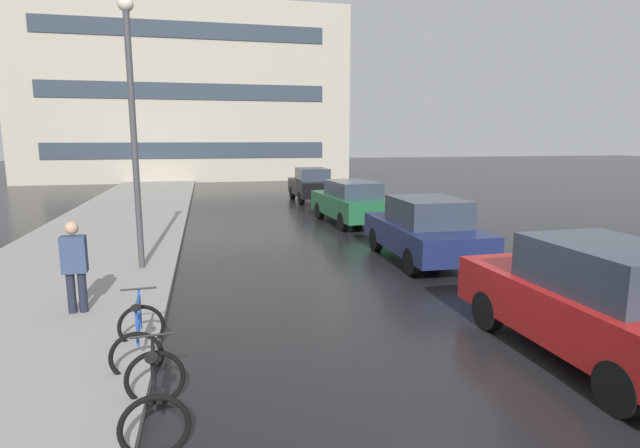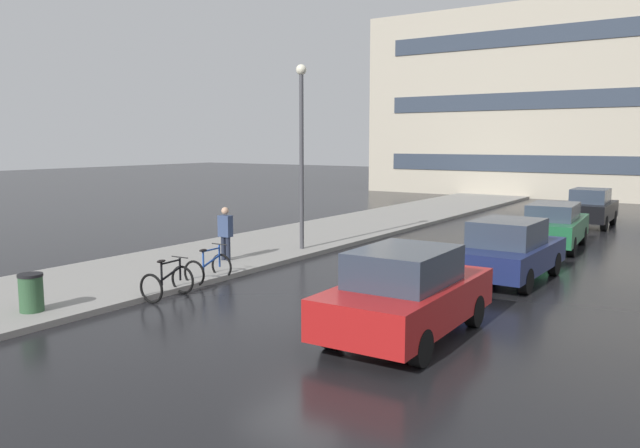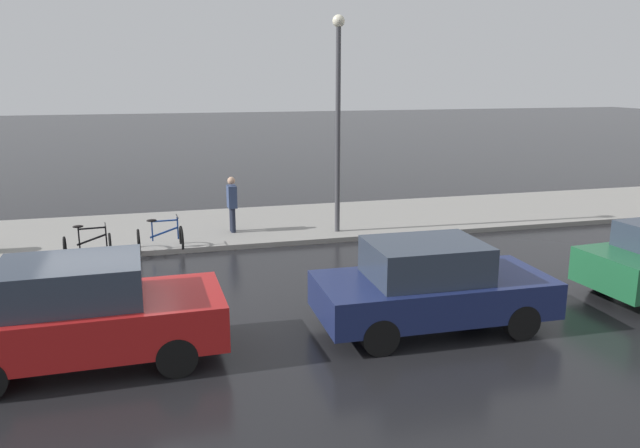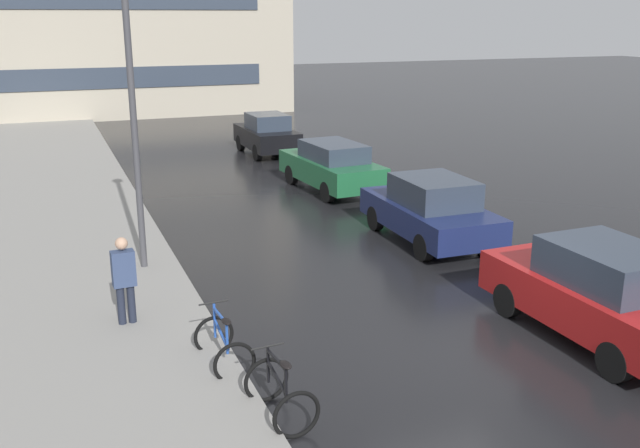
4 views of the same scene
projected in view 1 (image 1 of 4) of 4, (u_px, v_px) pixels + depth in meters
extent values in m
plane|color=black|center=(421.00, 367.00, 6.92)|extent=(140.00, 140.00, 0.00)
cube|color=gray|center=(101.00, 240.00, 15.20)|extent=(4.80, 60.00, 0.14)
torus|color=black|center=(155.00, 379.00, 5.86)|extent=(0.70, 0.12, 0.70)
torus|color=black|center=(155.00, 428.00, 4.87)|extent=(0.70, 0.12, 0.70)
cube|color=black|center=(153.00, 385.00, 5.14)|extent=(0.04, 0.04, 0.55)
cube|color=black|center=(154.00, 359.00, 5.74)|extent=(0.04, 0.04, 0.55)
cube|color=black|center=(152.00, 352.00, 5.40)|extent=(0.09, 0.64, 0.04)
cube|color=black|center=(154.00, 377.00, 5.43)|extent=(0.10, 0.72, 0.26)
ellipsoid|color=black|center=(152.00, 358.00, 5.09)|extent=(0.16, 0.27, 0.07)
cylinder|color=black|center=(152.00, 335.00, 5.69)|extent=(0.50, 0.07, 0.03)
torus|color=black|center=(141.00, 327.00, 7.48)|extent=(0.69, 0.10, 0.69)
torus|color=black|center=(137.00, 357.00, 6.46)|extent=(0.69, 0.10, 0.69)
cube|color=#234CA8|center=(137.00, 328.00, 6.75)|extent=(0.04, 0.04, 0.52)
cube|color=#234CA8|center=(140.00, 310.00, 7.36)|extent=(0.04, 0.04, 0.60)
cube|color=#234CA8|center=(138.00, 302.00, 7.01)|extent=(0.08, 0.65, 0.04)
cube|color=#234CA8|center=(139.00, 324.00, 7.04)|extent=(0.08, 0.74, 0.27)
ellipsoid|color=black|center=(136.00, 308.00, 6.70)|extent=(0.16, 0.27, 0.07)
cylinder|color=black|center=(139.00, 289.00, 7.30)|extent=(0.50, 0.06, 0.03)
cube|color=#AD1919|center=(596.00, 312.00, 7.11)|extent=(2.00, 4.35, 0.74)
cube|color=#2D3847|center=(610.00, 267.00, 6.83)|extent=(1.61, 2.17, 0.66)
cylinder|color=black|center=(488.00, 311.00, 8.25)|extent=(0.23, 0.64, 0.64)
cylinder|color=black|center=(575.00, 302.00, 8.66)|extent=(0.23, 0.64, 0.64)
cylinder|color=black|center=(620.00, 388.00, 5.69)|extent=(0.23, 0.64, 0.64)
cube|color=navy|center=(424.00, 236.00, 12.86)|extent=(1.99, 4.26, 0.65)
cube|color=#2D3847|center=(428.00, 211.00, 12.59)|extent=(1.61, 2.05, 0.67)
cylinder|color=black|center=(376.00, 239.00, 14.01)|extent=(0.23, 0.64, 0.64)
cylinder|color=black|center=(433.00, 237.00, 14.36)|extent=(0.23, 0.64, 0.64)
cylinder|color=black|center=(412.00, 262.00, 11.48)|extent=(0.23, 0.64, 0.64)
cylinder|color=black|center=(480.00, 258.00, 11.83)|extent=(0.23, 0.64, 0.64)
cube|color=#1E6038|center=(351.00, 205.00, 18.43)|extent=(2.12, 4.49, 0.72)
cube|color=#2D3847|center=(353.00, 189.00, 18.15)|extent=(1.64, 2.40, 0.54)
cylinder|color=black|center=(320.00, 211.00, 19.53)|extent=(0.27, 0.65, 0.64)
cylinder|color=black|center=(357.00, 209.00, 19.99)|extent=(0.27, 0.65, 0.64)
cylinder|color=black|center=(343.00, 222.00, 16.98)|extent=(0.27, 0.65, 0.64)
cylinder|color=black|center=(386.00, 219.00, 17.44)|extent=(0.27, 0.65, 0.64)
cube|color=black|center=(312.00, 187.00, 24.87)|extent=(1.78, 3.82, 0.73)
cube|color=#2D3847|center=(312.00, 174.00, 24.61)|extent=(1.44, 1.81, 0.60)
cylinder|color=black|center=(292.00, 193.00, 25.89)|extent=(0.23, 0.64, 0.64)
cylinder|color=black|center=(321.00, 192.00, 26.24)|extent=(0.23, 0.64, 0.64)
cylinder|color=black|center=(301.00, 198.00, 23.63)|extent=(0.23, 0.64, 0.64)
cylinder|color=black|center=(333.00, 197.00, 23.98)|extent=(0.23, 0.64, 0.64)
cylinder|color=#1E2333|center=(72.00, 297.00, 8.63)|extent=(0.14, 0.14, 0.85)
cylinder|color=#1E2333|center=(83.00, 296.00, 8.68)|extent=(0.14, 0.14, 0.85)
cube|color=navy|center=(74.00, 254.00, 8.52)|extent=(0.41, 0.26, 0.64)
sphere|color=tan|center=(72.00, 228.00, 8.44)|extent=(0.22, 0.22, 0.22)
cylinder|color=#424247|center=(135.00, 148.00, 11.20)|extent=(0.14, 0.14, 5.84)
sphere|color=#F2EACC|center=(125.00, 4.00, 10.68)|extent=(0.34, 0.34, 0.34)
cube|color=#B2A893|center=(189.00, 97.00, 38.93)|extent=(23.31, 9.96, 12.54)
cube|color=#333D4C|center=(189.00, 150.00, 34.80)|extent=(19.11, 0.06, 1.10)
cube|color=#333D4C|center=(186.00, 91.00, 34.11)|extent=(19.11, 0.06, 1.10)
cube|color=#333D4C|center=(184.00, 30.00, 33.42)|extent=(19.11, 0.06, 1.10)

